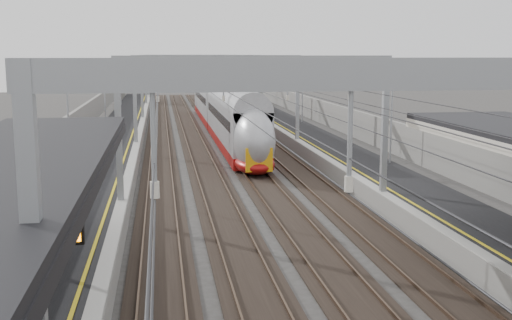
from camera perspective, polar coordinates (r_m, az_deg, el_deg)
name	(u,v)px	position (r m, az deg, el deg)	size (l,w,h in m)	color
platform_left	(116,144)	(53.11, -12.31, 1.42)	(4.00, 120.00, 1.00)	black
platform_right	(309,140)	(54.41, 4.75, 1.79)	(4.00, 120.00, 1.00)	black
tracks	(215,147)	(53.23, -3.67, 1.14)	(11.40, 140.00, 0.20)	black
overhead_line	(208,71)	(59.30, -4.28, 7.89)	(13.00, 140.00, 6.60)	gray
overbridge	(186,69)	(107.61, -6.21, 8.07)	(22.00, 2.20, 6.90)	gray
wall_left	(75,131)	(53.28, -15.79, 2.50)	(0.30, 120.00, 3.20)	gray
wall_right	(346,126)	(55.10, 8.01, 2.98)	(0.30, 120.00, 3.20)	gray
train	(223,114)	(61.18, -2.94, 4.12)	(2.66, 48.38, 4.20)	#9D0F0E
signal_green	(154,96)	(83.46, -9.07, 5.66)	(0.32, 0.32, 3.48)	black
signal_red_near	(222,97)	(80.62, -3.08, 5.63)	(0.32, 0.32, 3.48)	black
signal_red_far	(238,96)	(82.26, -1.64, 5.72)	(0.32, 0.32, 3.48)	black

